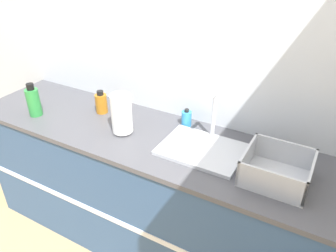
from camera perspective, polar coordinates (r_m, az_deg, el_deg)
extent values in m
cube|color=silver|center=(2.04, 1.81, 12.07)|extent=(4.84, 0.06, 2.60)
cube|color=#33517A|center=(2.23, -2.60, -11.96)|extent=(2.44, 0.60, 0.88)
cube|color=white|center=(2.06, -7.12, -16.79)|extent=(2.44, 0.01, 0.04)
cube|color=#4C4C51|center=(1.95, -2.90, -2.08)|extent=(2.47, 0.63, 0.03)
cube|color=silver|center=(1.82, 5.91, -4.05)|extent=(0.45, 0.33, 0.02)
cylinder|color=silver|center=(1.86, 7.97, 1.89)|extent=(0.02, 0.02, 0.27)
cylinder|color=silver|center=(1.75, 7.59, 5.01)|extent=(0.02, 0.11, 0.02)
cylinder|color=#4C4C51|center=(1.99, -7.84, -0.96)|extent=(0.09, 0.09, 0.01)
cylinder|color=white|center=(1.93, -8.10, 2.17)|extent=(0.12, 0.12, 0.24)
cube|color=#B7BABF|center=(1.70, 18.13, -8.59)|extent=(0.31, 0.29, 0.01)
cube|color=#B7BABF|center=(1.55, 17.34, -9.52)|extent=(0.31, 0.01, 0.13)
cube|color=#B7BABF|center=(1.77, 19.52, -4.27)|extent=(0.31, 0.01, 0.13)
cube|color=#B7BABF|center=(1.68, 13.59, -5.37)|extent=(0.01, 0.29, 0.13)
cube|color=#B7BABF|center=(1.65, 23.54, -8.03)|extent=(0.01, 0.29, 0.13)
cylinder|color=#B26B19|center=(2.22, -11.54, 3.85)|extent=(0.08, 0.08, 0.13)
cylinder|color=black|center=(2.18, -11.75, 5.66)|extent=(0.04, 0.04, 0.03)
cylinder|color=#2D8C3D|center=(2.30, -22.35, 3.83)|extent=(0.08, 0.08, 0.18)
cylinder|color=black|center=(2.26, -22.90, 6.33)|extent=(0.05, 0.05, 0.04)
cylinder|color=#338CCC|center=(2.03, 3.24, 1.28)|extent=(0.06, 0.06, 0.10)
cylinder|color=black|center=(2.00, 3.28, 2.71)|extent=(0.03, 0.03, 0.02)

